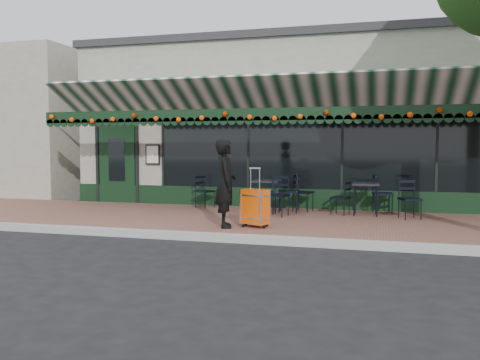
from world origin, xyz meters
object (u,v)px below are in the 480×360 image
(chair_a_left, at_px, (340,198))
(chair_b_front, at_px, (277,196))
(cafe_table_a, at_px, (366,186))
(woman, at_px, (225,183))
(suitcase, at_px, (255,207))
(chair_a_front, at_px, (410,200))
(chair_solo, at_px, (205,192))
(chair_b_left, at_px, (288,192))
(chair_a_right, at_px, (383,194))
(cafe_table_b, at_px, (267,183))
(chair_b_right, at_px, (303,193))

(chair_a_left, distance_m, chair_b_front, 1.49)
(cafe_table_a, bearing_deg, woman, -136.53)
(suitcase, relative_size, chair_a_front, 1.36)
(chair_solo, bearing_deg, chair_b_left, -74.50)
(woman, xyz_separation_m, chair_a_right, (2.98, 2.88, -0.41))
(woman, distance_m, chair_solo, 3.21)
(cafe_table_b, xyz_separation_m, chair_b_front, (0.38, -0.61, -0.23))
(woman, distance_m, suitcase, 0.75)
(woman, relative_size, chair_a_left, 2.22)
(cafe_table_a, xyz_separation_m, chair_a_left, (-0.57, -0.09, -0.27))
(cafe_table_b, relative_size, chair_a_right, 0.84)
(chair_a_right, relative_size, chair_a_front, 1.07)
(chair_solo, bearing_deg, chair_a_right, -65.02)
(cafe_table_b, relative_size, chair_solo, 0.93)
(chair_solo, bearing_deg, chair_a_left, -72.99)
(woman, distance_m, cafe_table_b, 2.41)
(chair_b_left, bearing_deg, chair_a_front, 75.58)
(chair_b_front, bearing_deg, cafe_table_b, 133.53)
(chair_b_right, bearing_deg, woman, 170.84)
(woman, xyz_separation_m, chair_b_front, (0.68, 1.78, -0.40))
(chair_solo, bearing_deg, chair_a_front, -73.98)
(cafe_table_a, height_order, chair_b_front, chair_b_front)
(chair_a_right, xyz_separation_m, chair_solo, (-4.41, -0.05, -0.04))
(chair_a_front, bearing_deg, chair_b_left, 150.97)
(cafe_table_a, distance_m, chair_a_right, 0.59)
(cafe_table_a, distance_m, chair_b_left, 1.81)
(suitcase, distance_m, chair_a_right, 3.65)
(cafe_table_b, height_order, chair_b_right, chair_b_right)
(chair_a_left, distance_m, chair_solo, 3.49)
(cafe_table_a, xyz_separation_m, chair_b_left, (-1.80, 0.01, -0.17))
(cafe_table_a, bearing_deg, cafe_table_b, -177.88)
(chair_a_front, bearing_deg, cafe_table_b, 153.91)
(chair_a_right, bearing_deg, suitcase, 128.60)
(woman, relative_size, chair_b_front, 1.88)
(cafe_table_a, xyz_separation_m, cafe_table_b, (-2.31, -0.09, 0.03))
(chair_a_left, bearing_deg, chair_a_right, 134.94)
(suitcase, bearing_deg, chair_b_front, 110.51)
(chair_a_left, height_order, chair_b_right, chair_b_right)
(chair_a_left, xyz_separation_m, chair_b_front, (-1.36, -0.61, 0.07))
(chair_a_left, distance_m, chair_b_right, 1.01)
(suitcase, bearing_deg, chair_b_left, 108.79)
(chair_a_left, distance_m, chair_a_front, 1.54)
(cafe_table_a, bearing_deg, chair_b_left, 179.57)
(chair_b_left, distance_m, chair_b_front, 0.72)
(chair_a_front, xyz_separation_m, chair_b_front, (-2.87, -0.32, 0.03))
(suitcase, bearing_deg, chair_a_left, 81.32)
(chair_a_right, relative_size, chair_b_front, 0.99)
(cafe_table_b, relative_size, chair_b_right, 0.85)
(suitcase, height_order, chair_a_right, suitcase)
(woman, distance_m, chair_a_right, 4.17)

